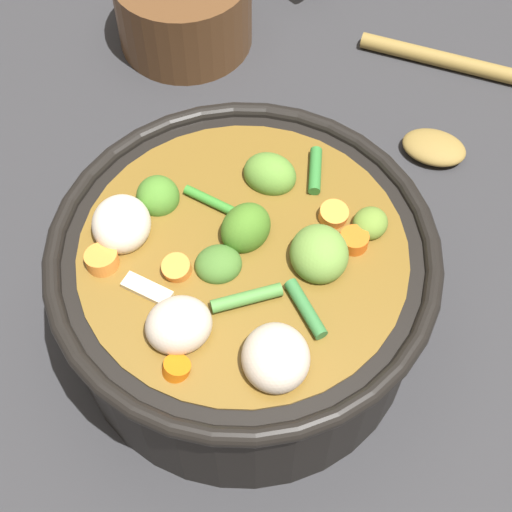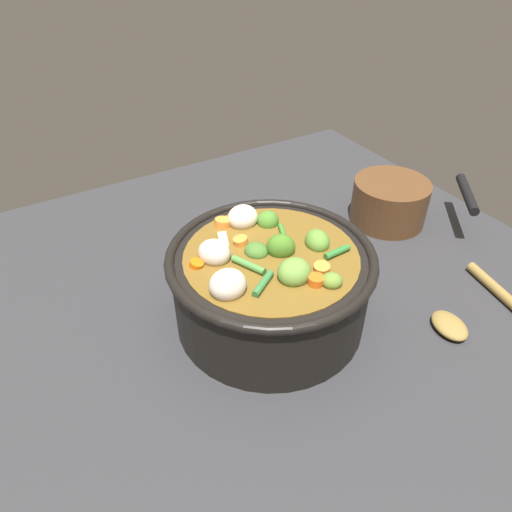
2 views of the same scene
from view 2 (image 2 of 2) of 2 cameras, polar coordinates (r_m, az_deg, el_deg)
The scene contains 4 objects.
ground_plane at distance 0.75m, azimuth 1.66°, elevation -7.42°, with size 1.10×1.10×0.00m, color #2D2D30.
cooking_pot at distance 0.70m, azimuth 1.72°, elevation -3.43°, with size 0.30×0.30×0.15m.
wooden_spoon at distance 0.82m, azimuth 26.09°, elevation -6.49°, with size 0.22×0.18×0.02m.
small_saucepan at distance 0.98m, azimuth 16.02°, elevation 6.35°, with size 0.22×0.23×0.09m.
Camera 2 is at (-0.44, 0.29, 0.53)m, focal length 33.06 mm.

